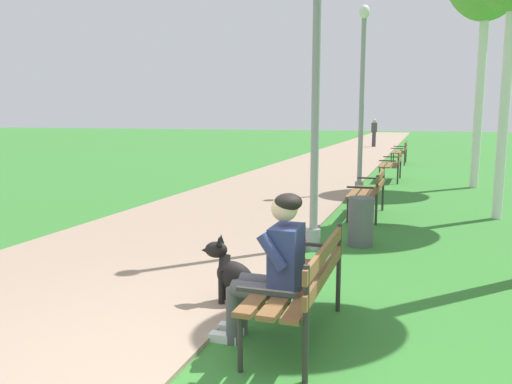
% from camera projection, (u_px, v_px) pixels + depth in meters
% --- Properties ---
extents(paved_path, '(3.80, 60.00, 0.04)m').
position_uv_depth(paved_path, '(355.00, 151.00, 26.57)').
color(paved_path, gray).
rests_on(paved_path, ground).
extents(park_bench_near, '(0.55, 1.50, 0.85)m').
position_uv_depth(park_bench_near, '(303.00, 279.00, 4.15)').
color(park_bench_near, brown).
rests_on(park_bench_near, ground).
extents(park_bench_mid, '(0.55, 1.50, 0.85)m').
position_uv_depth(park_bench_mid, '(370.00, 189.00, 9.24)').
color(park_bench_mid, brown).
rests_on(park_bench_mid, ground).
extents(park_bench_far, '(0.55, 1.50, 0.85)m').
position_uv_depth(park_bench_far, '(393.00, 163.00, 14.33)').
color(park_bench_far, brown).
rests_on(park_bench_far, ground).
extents(park_bench_furthest, '(0.55, 1.50, 0.85)m').
position_uv_depth(park_bench_furthest, '(401.00, 151.00, 19.43)').
color(park_bench_furthest, brown).
rests_on(park_bench_furthest, ground).
extents(person_seated_on_near_bench, '(0.74, 0.49, 1.25)m').
position_uv_depth(person_seated_on_near_bench, '(273.00, 263.00, 4.03)').
color(person_seated_on_near_bench, '#4C4C51').
rests_on(person_seated_on_near_bench, ground).
extents(dog_black, '(0.83, 0.35, 0.71)m').
position_uv_depth(dog_black, '(240.00, 281.00, 4.90)').
color(dog_black, black).
rests_on(dog_black, ground).
extents(lamp_post_near, '(0.24, 0.24, 4.55)m').
position_uv_depth(lamp_post_near, '(316.00, 77.00, 6.66)').
color(lamp_post_near, gray).
rests_on(lamp_post_near, ground).
extents(lamp_post_mid, '(0.24, 0.24, 4.31)m').
position_uv_depth(lamp_post_mid, '(362.00, 99.00, 11.63)').
color(lamp_post_mid, gray).
rests_on(lamp_post_mid, ground).
extents(litter_bin, '(0.36, 0.36, 0.70)m').
position_uv_depth(litter_bin, '(361.00, 222.00, 7.19)').
color(litter_bin, '#515156').
rests_on(litter_bin, ground).
extents(pedestrian_distant, '(0.32, 0.22, 1.65)m').
position_uv_depth(pedestrian_distant, '(374.00, 133.00, 29.50)').
color(pedestrian_distant, '#383842').
rests_on(pedestrian_distant, ground).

